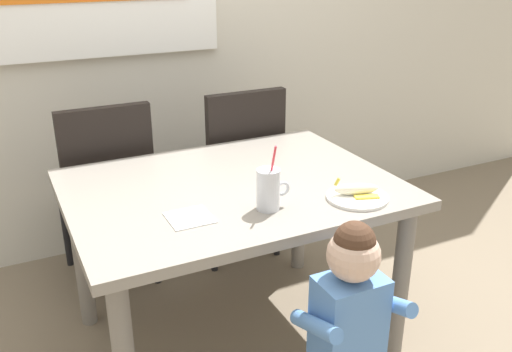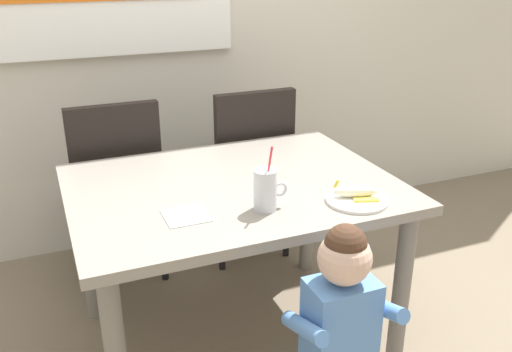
{
  "view_description": "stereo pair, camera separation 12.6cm",
  "coord_description": "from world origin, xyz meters",
  "px_view_note": "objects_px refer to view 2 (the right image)",
  "views": [
    {
      "loc": [
        -0.8,
        -1.84,
        1.6
      ],
      "look_at": [
        0.06,
        -0.1,
        0.8
      ],
      "focal_mm": 38.72,
      "sensor_mm": 36.0,
      "label": 1
    },
    {
      "loc": [
        -0.68,
        -1.89,
        1.6
      ],
      "look_at": [
        0.06,
        -0.1,
        0.8
      ],
      "focal_mm": 38.72,
      "sensor_mm": 36.0,
      "label": 2
    }
  ],
  "objects_px": {
    "toddler_standing": "(341,313)",
    "peeled_banana": "(357,192)",
    "paper_napkin": "(186,216)",
    "dining_chair_right": "(247,164)",
    "dining_chair_left": "(116,182)",
    "snack_plate": "(357,200)",
    "milk_cup": "(266,192)",
    "dining_table": "(233,207)"
  },
  "relations": [
    {
      "from": "toddler_standing",
      "to": "milk_cup",
      "type": "bearing_deg",
      "value": 104.71
    },
    {
      "from": "dining_chair_left",
      "to": "toddler_standing",
      "type": "xyz_separation_m",
      "value": [
        0.49,
        -1.33,
        -0.02
      ]
    },
    {
      "from": "peeled_banana",
      "to": "paper_napkin",
      "type": "height_order",
      "value": "peeled_banana"
    },
    {
      "from": "dining_chair_right",
      "to": "paper_napkin",
      "type": "relative_size",
      "value": 6.4
    },
    {
      "from": "toddler_standing",
      "to": "paper_napkin",
      "type": "bearing_deg",
      "value": 131.15
    },
    {
      "from": "dining_chair_left",
      "to": "milk_cup",
      "type": "xyz_separation_m",
      "value": [
        0.39,
        -0.95,
        0.27
      ]
    },
    {
      "from": "paper_napkin",
      "to": "milk_cup",
      "type": "bearing_deg",
      "value": -10.62
    },
    {
      "from": "dining_table",
      "to": "paper_napkin",
      "type": "height_order",
      "value": "paper_napkin"
    },
    {
      "from": "snack_plate",
      "to": "paper_napkin",
      "type": "distance_m",
      "value": 0.63
    },
    {
      "from": "peeled_banana",
      "to": "dining_chair_right",
      "type": "bearing_deg",
      "value": 92.75
    },
    {
      "from": "milk_cup",
      "to": "snack_plate",
      "type": "bearing_deg",
      "value": -11.82
    },
    {
      "from": "peeled_banana",
      "to": "dining_chair_left",
      "type": "bearing_deg",
      "value": 126.24
    },
    {
      "from": "dining_chair_left",
      "to": "snack_plate",
      "type": "bearing_deg",
      "value": 125.62
    },
    {
      "from": "snack_plate",
      "to": "peeled_banana",
      "type": "xyz_separation_m",
      "value": [
        0.01,
        0.01,
        0.03
      ]
    },
    {
      "from": "dining_table",
      "to": "snack_plate",
      "type": "distance_m",
      "value": 0.5
    },
    {
      "from": "snack_plate",
      "to": "toddler_standing",
      "type": "bearing_deg",
      "value": -127.09
    },
    {
      "from": "dining_chair_left",
      "to": "milk_cup",
      "type": "relative_size",
      "value": 3.85
    },
    {
      "from": "dining_chair_right",
      "to": "paper_napkin",
      "type": "distance_m",
      "value": 1.06
    },
    {
      "from": "peeled_banana",
      "to": "paper_napkin",
      "type": "xyz_separation_m",
      "value": [
        -0.62,
        0.11,
        -0.03
      ]
    },
    {
      "from": "toddler_standing",
      "to": "paper_napkin",
      "type": "relative_size",
      "value": 5.59
    },
    {
      "from": "paper_napkin",
      "to": "dining_chair_left",
      "type": "bearing_deg",
      "value": 97.38
    },
    {
      "from": "dining_table",
      "to": "dining_chair_right",
      "type": "bearing_deg",
      "value": 64.17
    },
    {
      "from": "paper_napkin",
      "to": "dining_table",
      "type": "bearing_deg",
      "value": 39.79
    },
    {
      "from": "toddler_standing",
      "to": "paper_napkin",
      "type": "height_order",
      "value": "toddler_standing"
    },
    {
      "from": "dining_table",
      "to": "toddler_standing",
      "type": "bearing_deg",
      "value": -78.74
    },
    {
      "from": "dining_chair_right",
      "to": "milk_cup",
      "type": "height_order",
      "value": "milk_cup"
    },
    {
      "from": "dining_table",
      "to": "milk_cup",
      "type": "bearing_deg",
      "value": -83.92
    },
    {
      "from": "toddler_standing",
      "to": "peeled_banana",
      "type": "relative_size",
      "value": 4.79
    },
    {
      "from": "dining_chair_left",
      "to": "peeled_banana",
      "type": "relative_size",
      "value": 5.49
    },
    {
      "from": "peeled_banana",
      "to": "paper_napkin",
      "type": "relative_size",
      "value": 1.17
    },
    {
      "from": "dining_table",
      "to": "dining_chair_right",
      "type": "xyz_separation_m",
      "value": [
        0.32,
        0.67,
        -0.1
      ]
    },
    {
      "from": "snack_plate",
      "to": "paper_napkin",
      "type": "xyz_separation_m",
      "value": [
        -0.61,
        0.12,
        -0.0
      ]
    },
    {
      "from": "dining_chair_right",
      "to": "milk_cup",
      "type": "bearing_deg",
      "value": 72.37
    },
    {
      "from": "paper_napkin",
      "to": "peeled_banana",
      "type": "bearing_deg",
      "value": -9.95
    },
    {
      "from": "milk_cup",
      "to": "snack_plate",
      "type": "xyz_separation_m",
      "value": [
        0.33,
        -0.07,
        -0.06
      ]
    },
    {
      "from": "peeled_banana",
      "to": "paper_napkin",
      "type": "distance_m",
      "value": 0.63
    },
    {
      "from": "dining_chair_right",
      "to": "peeled_banana",
      "type": "xyz_separation_m",
      "value": [
        0.05,
        -0.98,
        0.23
      ]
    },
    {
      "from": "toddler_standing",
      "to": "peeled_banana",
      "type": "height_order",
      "value": "toddler_standing"
    },
    {
      "from": "dining_chair_right",
      "to": "toddler_standing",
      "type": "bearing_deg",
      "value": 81.54
    },
    {
      "from": "paper_napkin",
      "to": "dining_chair_right",
      "type": "bearing_deg",
      "value": 56.77
    },
    {
      "from": "dining_table",
      "to": "dining_chair_left",
      "type": "height_order",
      "value": "dining_chair_left"
    },
    {
      "from": "milk_cup",
      "to": "toddler_standing",
      "type": "bearing_deg",
      "value": -75.29
    }
  ]
}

